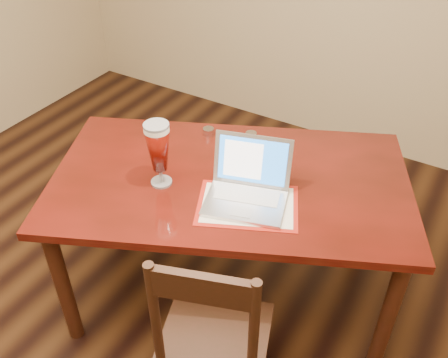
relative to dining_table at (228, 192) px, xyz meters
The scene contains 4 objects.
ground 1.01m from the dining_table, 112.67° to the right, with size 5.00×5.00×0.00m, color black.
room_shell 1.25m from the dining_table, 112.67° to the right, with size 4.51×5.01×2.71m.
dining_table is the anchor object (origin of this frame).
dining_chair 0.73m from the dining_table, 64.83° to the right, with size 0.56×0.55×1.06m.
Camera 1 is at (1.23, -1.01, 2.29)m, focal length 40.00 mm.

